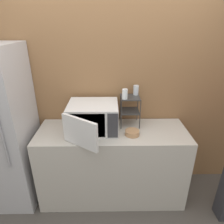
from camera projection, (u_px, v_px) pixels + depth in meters
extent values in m
plane|color=#4C4742|center=(113.00, 212.00, 2.37)|extent=(12.00, 12.00, 0.00)
cube|color=olive|center=(112.00, 90.00, 2.43)|extent=(8.00, 0.06, 2.60)
cube|color=#B7B2A8|center=(112.00, 164.00, 2.46)|extent=(1.71, 0.61, 0.93)
cube|color=silver|center=(93.00, 117.00, 2.24)|extent=(0.55, 0.43, 0.32)
cube|color=#B7B2A8|center=(86.00, 126.00, 2.05)|extent=(0.39, 0.01, 0.27)
cube|color=#333338|center=(113.00, 126.00, 2.04)|extent=(0.11, 0.01, 0.28)
cube|color=silver|center=(80.00, 132.00, 1.92)|extent=(0.37, 0.27, 0.30)
cylinder|color=#333333|center=(121.00, 115.00, 2.24)|extent=(0.01, 0.01, 0.35)
cylinder|color=#333333|center=(140.00, 115.00, 2.24)|extent=(0.01, 0.01, 0.35)
cylinder|color=#333333|center=(120.00, 107.00, 2.44)|extent=(0.01, 0.01, 0.35)
cylinder|color=#333333|center=(138.00, 107.00, 2.44)|extent=(0.01, 0.01, 0.35)
cube|color=#333333|center=(130.00, 111.00, 2.34)|extent=(0.21, 0.22, 0.01)
cube|color=#333333|center=(130.00, 97.00, 2.27)|extent=(0.21, 0.22, 0.01)
cylinder|color=silver|center=(125.00, 94.00, 2.18)|extent=(0.06, 0.06, 0.11)
cylinder|color=silver|center=(136.00, 90.00, 2.31)|extent=(0.06, 0.06, 0.11)
cylinder|color=#AD7F56|center=(132.00, 135.00, 2.19)|extent=(0.09, 0.09, 0.01)
cylinder|color=#AD7F56|center=(132.00, 133.00, 2.18)|extent=(0.16, 0.16, 0.05)
cube|color=#B7B7BC|center=(2.00, 131.00, 2.24)|extent=(0.62, 0.63, 1.88)
cylinder|color=#99999E|center=(3.00, 139.00, 1.90)|extent=(0.02, 0.02, 0.66)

